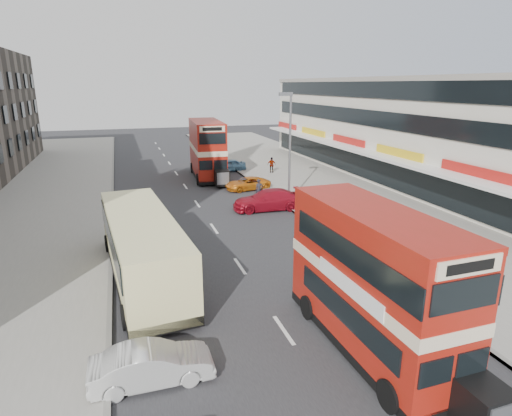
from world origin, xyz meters
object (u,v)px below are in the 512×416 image
object	(u,v)px
bus_second	(207,149)
coach	(142,245)
pedestrian_near	(341,205)
street_lamp	(289,140)
bus_main	(374,281)
car_right_a	(268,200)
car_right_b	(248,184)
cyclist	(259,196)
car_left_front	(152,365)
pedestrian_far	(271,165)
car_right_c	(228,165)

from	to	relation	value
bus_second	coach	size ratio (longest dim) A/B	0.89
bus_second	pedestrian_near	bearing A→B (deg)	114.23
street_lamp	bus_second	bearing A→B (deg)	109.15
bus_main	car_right_a	world-z (taller)	bus_main
car_right_b	cyclist	distance (m)	4.65
car_right_b	car_left_front	bearing A→B (deg)	-30.46
car_left_front	pedestrian_near	xyz separation A→B (m)	(13.24, 12.78, 0.38)
car_right_a	pedestrian_far	bearing A→B (deg)	163.24
street_lamp	coach	bearing A→B (deg)	-137.93
bus_second	car_right_b	bearing A→B (deg)	114.65
car_left_front	car_right_a	world-z (taller)	car_right_a
pedestrian_near	pedestrian_far	xyz separation A→B (m)	(0.65, 15.57, -0.07)
car_right_a	car_right_b	distance (m)	6.21
bus_main	car_right_a	distance (m)	17.05
bus_second	pedestrian_far	world-z (taller)	bus_second
street_lamp	cyclist	size ratio (longest dim) A/B	4.25
pedestrian_near	cyclist	size ratio (longest dim) A/B	0.87
car_right_b	car_right_a	bearing A→B (deg)	-10.17
street_lamp	car_right_a	distance (m)	4.62
pedestrian_far	car_right_c	bearing A→B (deg)	157.45
car_right_c	cyclist	distance (m)	12.85
street_lamp	pedestrian_near	distance (m)	6.33
pedestrian_far	cyclist	world-z (taller)	cyclist
bus_second	pedestrian_near	distance (m)	16.87
bus_second	pedestrian_far	size ratio (longest dim) A/B	6.31
car_right_b	car_right_c	bearing A→B (deg)	170.71
pedestrian_near	cyclist	distance (m)	6.59
car_left_front	car_right_b	distance (m)	24.60
car_right_b	cyclist	size ratio (longest dim) A/B	2.00
car_left_front	street_lamp	bearing A→B (deg)	-33.04
car_right_b	pedestrian_near	world-z (taller)	pedestrian_near
car_left_front	pedestrian_far	bearing A→B (deg)	-26.19
car_left_front	pedestrian_far	size ratio (longest dim) A/B	2.40
bus_second	cyclist	bearing A→B (deg)	103.54
pedestrian_far	street_lamp	bearing A→B (deg)	-93.66
bus_second	cyclist	xyz separation A→B (m)	(1.75, -10.56, -2.11)
car_left_front	bus_second	bearing A→B (deg)	-14.75
street_lamp	car_right_a	world-z (taller)	street_lamp
car_left_front	car_right_b	world-z (taller)	car_left_front
street_lamp	car_right_b	bearing A→B (deg)	107.54
pedestrian_near	bus_second	bearing A→B (deg)	-89.66
street_lamp	cyclist	xyz separation A→B (m)	(-2.10, 0.52, -4.16)
car_left_front	cyclist	bearing A→B (deg)	-27.23
car_left_front	cyclist	distance (m)	20.21
street_lamp	car_left_front	xyz separation A→B (m)	(-11.32, -17.46, -4.18)
bus_main	car_right_a	xyz separation A→B (m)	(2.20, 16.81, -1.75)
bus_main	car_left_front	world-z (taller)	bus_main
bus_main	coach	bearing A→B (deg)	-49.87
car_left_front	car_right_c	bearing A→B (deg)	-18.04
car_left_front	car_right_c	world-z (taller)	car_right_c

